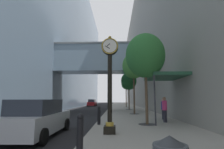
{
  "coord_description": "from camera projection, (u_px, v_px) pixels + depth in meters",
  "views": [
    {
      "loc": [
        1.4,
        -1.48,
        1.74
      ],
      "look_at": [
        0.92,
        16.5,
        4.43
      ],
      "focal_mm": 26.3,
      "sensor_mm": 36.0,
      "label": 1
    }
  ],
  "objects": [
    {
      "name": "street_tree_mid_far",
      "position": [
        129.0,
        81.0,
        25.64
      ],
      "size": [
        2.41,
        2.41,
        5.77
      ],
      "color": "#333335",
      "rests_on": "sidewalk_right"
    },
    {
      "name": "bollard_third",
      "position": [
        99.0,
        115.0,
        10.45
      ],
      "size": [
        0.22,
        0.22,
        1.16
      ],
      "color": "black",
      "rests_on": "sidewalk_right"
    },
    {
      "name": "street_tree_far",
      "position": [
        126.0,
        84.0,
        32.98
      ],
      "size": [
        1.86,
        1.86,
        5.65
      ],
      "color": "#333335",
      "rests_on": "sidewalk_right"
    },
    {
      "name": "street_clock",
      "position": [
        110.0,
        78.0,
        8.04
      ],
      "size": [
        0.84,
        0.55,
        4.78
      ],
      "color": "black",
      "rests_on": "sidewalk_right"
    },
    {
      "name": "car_silver_near",
      "position": [
        38.0,
        118.0,
        7.77
      ],
      "size": [
        2.12,
        4.53,
        1.72
      ],
      "color": "#B7BABF",
      "rests_on": "ground"
    },
    {
      "name": "pedestrian_by_clock",
      "position": [
        163.0,
        108.0,
        13.09
      ],
      "size": [
        0.45,
        0.45,
        1.63
      ],
      "color": "#23232D",
      "rests_on": "sidewalk_right"
    },
    {
      "name": "pedestrian_walking",
      "position": [
        165.0,
        109.0,
        11.48
      ],
      "size": [
        0.4,
        0.4,
        1.74
      ],
      "color": "#23232D",
      "rests_on": "sidewalk_right"
    },
    {
      "name": "bollard_nearest",
      "position": [
        80.0,
        132.0,
        5.01
      ],
      "size": [
        0.22,
        0.22,
        1.16
      ],
      "color": "black",
      "rests_on": "sidewalk_right"
    },
    {
      "name": "street_tree_near",
      "position": [
        145.0,
        56.0,
        11.03
      ],
      "size": [
        2.61,
        2.61,
        6.0
      ],
      "color": "#333335",
      "rests_on": "sidewalk_right"
    },
    {
      "name": "car_red_mid",
      "position": [
        92.0,
        103.0,
        39.99
      ],
      "size": [
        2.02,
        4.36,
        1.65
      ],
      "color": "#AD191E",
      "rests_on": "ground"
    },
    {
      "name": "building_block_right",
      "position": [
        162.0,
        39.0,
        32.63
      ],
      "size": [
        9.0,
        80.0,
        27.18
      ],
      "color": "gray",
      "rests_on": "ground"
    },
    {
      "name": "ground_plane",
      "position": [
        108.0,
        109.0,
        27.94
      ],
      "size": [
        110.0,
        110.0,
        0.0
      ],
      "primitive_type": "plane",
      "color": "black",
      "rests_on": "ground"
    },
    {
      "name": "storefront_awning",
      "position": [
        164.0,
        78.0,
        11.94
      ],
      "size": [
        2.4,
        3.6,
        3.3
      ],
      "color": "#235138",
      "rests_on": "sidewalk_right"
    },
    {
      "name": "building_block_left",
      "position": [
        54.0,
        29.0,
        33.47
      ],
      "size": [
        22.22,
        80.0,
        31.75
      ],
      "color": "slate",
      "rests_on": "ground"
    },
    {
      "name": "sidewalk_right",
      "position": [
        125.0,
        108.0,
        30.83
      ],
      "size": [
        6.1,
        80.0,
        0.14
      ],
      "primitive_type": "cube",
      "color": "#9E998E",
      "rests_on": "ground"
    },
    {
      "name": "street_tree_mid_near",
      "position": [
        134.0,
        66.0,
        18.46
      ],
      "size": [
        2.52,
        2.52,
        6.74
      ],
      "color": "#333335",
      "rests_on": "sidewalk_right"
    }
  ]
}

